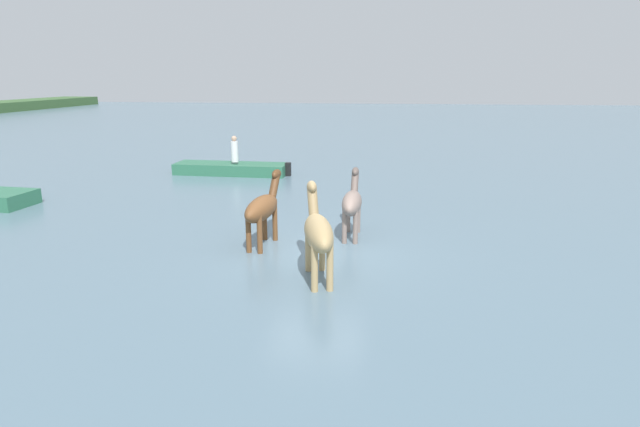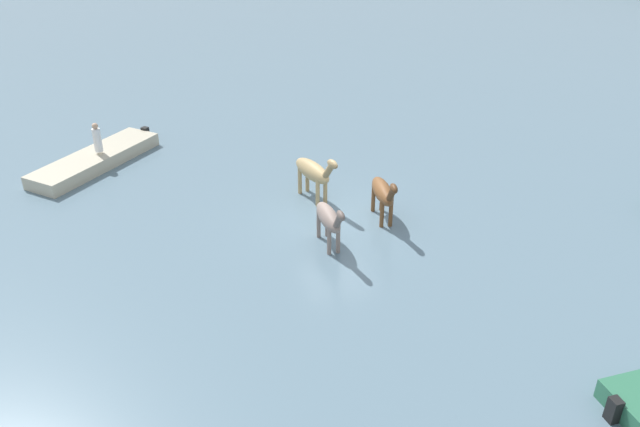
% 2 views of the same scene
% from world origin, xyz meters
% --- Properties ---
extents(ground_plane, '(150.76, 150.76, 0.00)m').
position_xyz_m(ground_plane, '(0.00, 0.00, 0.00)').
color(ground_plane, slate).
extents(horse_pinto_flank, '(2.32, 0.55, 1.81)m').
position_xyz_m(horse_pinto_flank, '(1.52, -0.81, 1.00)').
color(horse_pinto_flank, gray).
rests_on(horse_pinto_flank, ground_plane).
extents(horse_rear_stallion, '(2.58, 1.09, 2.01)m').
position_xyz_m(horse_rear_stallion, '(-1.71, -0.29, 1.10)').
color(horse_rear_stallion, tan).
rests_on(horse_rear_stallion, ground_plane).
extents(horse_gray_outer, '(2.44, 0.80, 1.88)m').
position_xyz_m(horse_gray_outer, '(0.45, 1.49, 1.04)').
color(horse_gray_outer, brown).
rests_on(horse_gray_outer, ground_plane).
extents(boat_launch_far, '(1.58, 5.45, 0.76)m').
position_xyz_m(boat_launch_far, '(10.43, 5.42, 0.18)').
color(boat_launch_far, '#2D6B4C').
rests_on(boat_launch_far, ground_plane).
extents(person_helmsman_aft, '(0.32, 0.32, 1.19)m').
position_xyz_m(person_helmsman_aft, '(10.27, 5.21, 1.16)').
color(person_helmsman_aft, silver).
rests_on(person_helmsman_aft, boat_launch_far).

